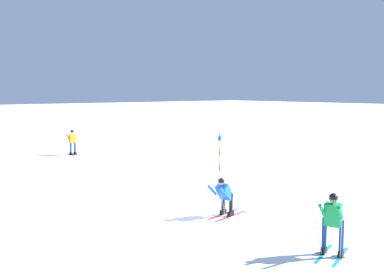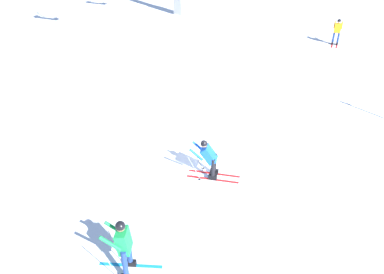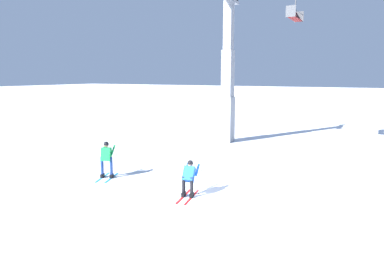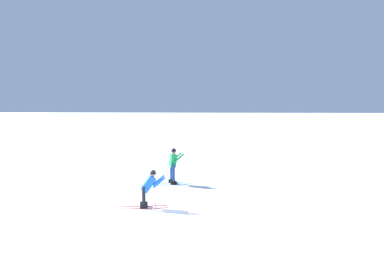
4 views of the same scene
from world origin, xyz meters
The scene contains 4 objects.
ground_plane centered at (0.00, 0.00, 0.00)m, with size 260.00×260.00×0.00m, color white.
skier_carving_main centered at (-1.23, -0.28, 0.78)m, with size 0.86×1.78×1.50m.
skier_distant_uphill centered at (15.97, -2.74, 0.98)m, with size 1.67×0.71×1.72m.
skier_distant_downhill centered at (-5.68, 0.10, 0.97)m, with size 1.03×1.67×1.69m.
Camera 2 is at (-10.63, -3.78, 7.51)m, focal length 34.74 mm.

